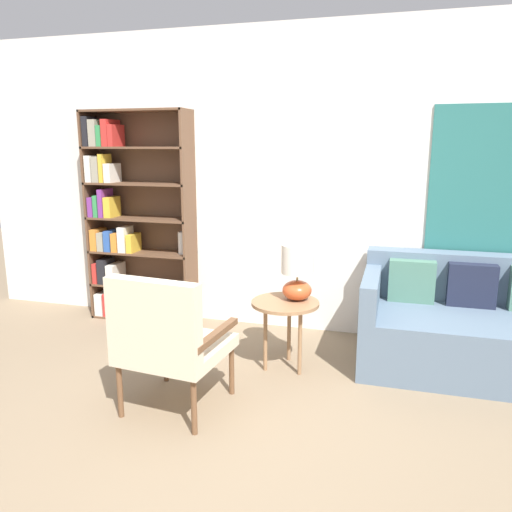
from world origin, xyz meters
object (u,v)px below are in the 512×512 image
at_px(armchair, 167,336).
at_px(side_table, 285,309).
at_px(couch, 471,327).
at_px(bookshelf, 127,223).
at_px(table_lamp, 297,271).

xyz_separation_m(armchair, side_table, (0.56, 0.86, -0.05)).
relative_size(armchair, couch, 0.56).
bearing_deg(bookshelf, couch, -5.68).
bearing_deg(couch, bookshelf, 174.32).
height_order(bookshelf, armchair, bookshelf).
height_order(bookshelf, couch, bookshelf).
bearing_deg(armchair, side_table, 56.83).
relative_size(armchair, table_lamp, 2.16).
distance_m(armchair, table_lamp, 1.15).
xyz_separation_m(couch, table_lamp, (-1.29, -0.35, 0.44)).
distance_m(bookshelf, table_lamp, 1.93).
xyz_separation_m(armchair, table_lamp, (0.63, 0.93, 0.24)).
height_order(armchair, side_table, armchair).
xyz_separation_m(couch, side_table, (-1.36, -0.42, 0.15)).
xyz_separation_m(armchair, couch, (1.92, 1.28, -0.20)).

